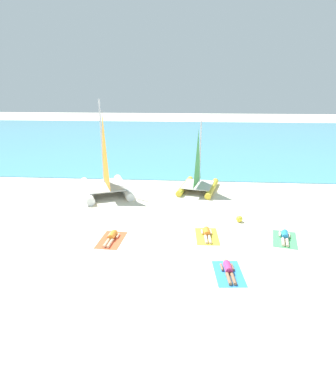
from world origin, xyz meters
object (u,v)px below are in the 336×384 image
sailboat_white (105,180)px  towel_center_left (207,236)px  towel_leftmost (111,240)px  sunbather_rightmost (285,236)px  beach_ball (239,219)px  sunbather_leftmost (112,237)px  towel_center_right (229,273)px  towel_rightmost (285,239)px  sunbather_center_right (228,270)px  sunbather_center_left (207,233)px  sailboat_yellow (198,181)px

sailboat_white → towel_center_left: size_ratio=3.29×
towel_leftmost → sunbather_rightmost: (8.42, 0.78, 0.13)m
beach_ball → sailboat_white: bearing=153.5°
sunbather_leftmost → towel_center_right: sunbather_leftmost is taller
towel_center_right → beach_ball: (1.09, 5.18, 0.17)m
towel_rightmost → sailboat_white: bearing=149.3°
sunbather_rightmost → beach_ball: 2.72m
sunbather_center_right → sunbather_rightmost: same height
sunbather_center_right → towel_rightmost: size_ratio=0.82×
sunbather_leftmost → towel_center_right: size_ratio=0.82×
towel_center_left → beach_ball: beach_ball is taller
sunbather_center_left → towel_center_right: size_ratio=0.82×
sunbather_center_left → sunbather_rightmost: 3.78m
towel_center_right → towel_rightmost: 4.42m
towel_leftmost → towel_rightmost: same height
sailboat_yellow → sunbather_center_right: size_ratio=3.09×
sailboat_white → sunbather_center_left: bearing=-65.1°
towel_leftmost → sunbather_leftmost: (0.00, 0.07, 0.13)m
sunbather_leftmost → sunbather_rightmost: size_ratio=1.00×
sunbather_center_left → sunbather_center_right: same height
sailboat_white → sailboat_yellow: bearing=-13.4°
sunbather_leftmost → towel_rightmost: (8.40, 0.65, -0.13)m
sailboat_white → sunbather_leftmost: size_ratio=3.99×
sailboat_yellow → sunbather_rightmost: (4.16, -7.19, -0.59)m
sailboat_white → beach_ball: 9.56m
sunbather_center_left → sunbather_rightmost: size_ratio=1.00×
towel_leftmost → towel_center_right: bearing=-25.0°
sailboat_white → sunbather_center_right: 11.99m
towel_leftmost → towel_rightmost: 8.43m
towel_leftmost → beach_ball: size_ratio=5.39×
sailboat_yellow → sunbather_center_right: bearing=-72.4°
sunbather_center_right → beach_ball: 5.23m
sunbather_leftmost → towel_rightmost: bearing=8.4°
towel_center_right → beach_ball: 5.30m
towel_center_left → sunbather_rightmost: bearing=0.5°
sailboat_white → towel_leftmost: (2.07, -6.93, -0.93)m
sunbather_center_left → towel_center_right: 3.41m
sunbather_center_right → towel_rightmost: 4.38m
towel_center_left → sunbather_center_right: sunbather_center_right is taller
sailboat_white → towel_rightmost: bearing=-53.4°
towel_center_left → towel_rightmost: same height
sunbather_leftmost → sunbather_center_left: (4.63, 0.75, 0.00)m
sunbather_rightmost → sailboat_white: bearing=162.1°
sunbather_center_right → sunbather_rightmost: size_ratio=1.01×
sailboat_yellow → towel_leftmost: (-4.26, -7.97, -0.72)m
towel_center_left → sunbather_rightmost: size_ratio=1.22×
towel_leftmost → towel_center_right: 5.93m
sunbather_leftmost → sunbather_rightmost: (8.41, 0.71, 0.00)m
sunbather_center_left → beach_ball: 2.61m
towel_center_left → towel_rightmost: size_ratio=1.00×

